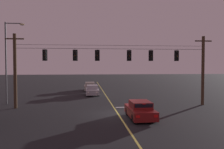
{
  "coord_description": "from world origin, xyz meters",
  "views": [
    {
      "loc": [
        -2.75,
        -20.37,
        4.21
      ],
      "look_at": [
        0.0,
        4.6,
        3.24
      ],
      "focal_mm": 38.03,
      "sensor_mm": 36.0,
      "label": 1
    }
  ],
  "objects_px": {
    "traffic_light_centre": "(97,55)",
    "traffic_light_left_inner": "(75,55)",
    "traffic_light_rightmost": "(151,55)",
    "traffic_light_leftmost": "(45,55)",
    "car_waiting_near_lane": "(140,110)",
    "car_oncoming_lead": "(92,90)",
    "street_lamp_corner": "(9,56)",
    "traffic_light_far_right": "(177,56)",
    "traffic_light_right_inner": "(129,55)",
    "car_oncoming_trailing": "(90,87)"
  },
  "relations": [
    {
      "from": "street_lamp_corner",
      "to": "traffic_light_leftmost",
      "type": "bearing_deg",
      "value": -32.98
    },
    {
      "from": "traffic_light_left_inner",
      "to": "traffic_light_right_inner",
      "type": "distance_m",
      "value": 5.5
    },
    {
      "from": "traffic_light_far_right",
      "to": "car_oncoming_trailing",
      "type": "xyz_separation_m",
      "value": [
        -8.85,
        15.78,
        -4.58
      ]
    },
    {
      "from": "traffic_light_centre",
      "to": "street_lamp_corner",
      "type": "distance_m",
      "value": 9.85
    },
    {
      "from": "traffic_light_leftmost",
      "to": "car_waiting_near_lane",
      "type": "xyz_separation_m",
      "value": [
        8.31,
        -5.63,
        -4.58
      ]
    },
    {
      "from": "traffic_light_far_right",
      "to": "car_oncoming_trailing",
      "type": "relative_size",
      "value": 0.28
    },
    {
      "from": "traffic_light_left_inner",
      "to": "traffic_light_leftmost",
      "type": "bearing_deg",
      "value": 180.0
    },
    {
      "from": "traffic_light_centre",
      "to": "car_waiting_near_lane",
      "type": "relative_size",
      "value": 0.28
    },
    {
      "from": "traffic_light_far_right",
      "to": "car_waiting_near_lane",
      "type": "distance_m",
      "value": 8.95
    },
    {
      "from": "traffic_light_centre",
      "to": "traffic_light_rightmost",
      "type": "distance_m",
      "value": 5.58
    },
    {
      "from": "car_oncoming_lead",
      "to": "traffic_light_centre",
      "type": "bearing_deg",
      "value": -88.38
    },
    {
      "from": "traffic_light_leftmost",
      "to": "street_lamp_corner",
      "type": "xyz_separation_m",
      "value": [
        -4.26,
        2.77,
        0.03
      ]
    },
    {
      "from": "traffic_light_leftmost",
      "to": "traffic_light_right_inner",
      "type": "distance_m",
      "value": 8.47
    },
    {
      "from": "traffic_light_rightmost",
      "to": "traffic_light_leftmost",
      "type": "bearing_deg",
      "value": 180.0
    },
    {
      "from": "traffic_light_leftmost",
      "to": "car_oncoming_lead",
      "type": "height_order",
      "value": "traffic_light_leftmost"
    },
    {
      "from": "traffic_light_centre",
      "to": "car_oncoming_trailing",
      "type": "height_order",
      "value": "traffic_light_centre"
    },
    {
      "from": "traffic_light_rightmost",
      "to": "car_oncoming_lead",
      "type": "relative_size",
      "value": 0.28
    },
    {
      "from": "traffic_light_left_inner",
      "to": "car_oncoming_lead",
      "type": "height_order",
      "value": "traffic_light_left_inner"
    },
    {
      "from": "traffic_light_right_inner",
      "to": "traffic_light_rightmost",
      "type": "height_order",
      "value": "same"
    },
    {
      "from": "traffic_light_centre",
      "to": "traffic_light_right_inner",
      "type": "bearing_deg",
      "value": 0.0
    },
    {
      "from": "car_oncoming_lead",
      "to": "traffic_light_right_inner",
      "type": "bearing_deg",
      "value": -70.05
    },
    {
      "from": "traffic_light_leftmost",
      "to": "traffic_light_centre",
      "type": "distance_m",
      "value": 5.19
    },
    {
      "from": "car_waiting_near_lane",
      "to": "street_lamp_corner",
      "type": "height_order",
      "value": "street_lamp_corner"
    },
    {
      "from": "traffic_light_left_inner",
      "to": "street_lamp_corner",
      "type": "xyz_separation_m",
      "value": [
        -7.24,
        2.77,
        0.03
      ]
    },
    {
      "from": "traffic_light_centre",
      "to": "street_lamp_corner",
      "type": "height_order",
      "value": "street_lamp_corner"
    },
    {
      "from": "traffic_light_centre",
      "to": "traffic_light_rightmost",
      "type": "xyz_separation_m",
      "value": [
        5.58,
        0.0,
        0.0
      ]
    },
    {
      "from": "traffic_light_far_right",
      "to": "traffic_light_rightmost",
      "type": "bearing_deg",
      "value": 180.0
    },
    {
      "from": "traffic_light_left_inner",
      "to": "car_oncoming_trailing",
      "type": "height_order",
      "value": "traffic_light_left_inner"
    },
    {
      "from": "traffic_light_leftmost",
      "to": "car_waiting_near_lane",
      "type": "bearing_deg",
      "value": -34.13
    },
    {
      "from": "traffic_light_leftmost",
      "to": "car_waiting_near_lane",
      "type": "distance_m",
      "value": 11.03
    },
    {
      "from": "traffic_light_far_right",
      "to": "car_oncoming_lead",
      "type": "xyz_separation_m",
      "value": [
        -8.62,
        9.8,
        -4.58
      ]
    },
    {
      "from": "car_oncoming_trailing",
      "to": "street_lamp_corner",
      "type": "height_order",
      "value": "street_lamp_corner"
    },
    {
      "from": "traffic_light_leftmost",
      "to": "traffic_light_left_inner",
      "type": "xyz_separation_m",
      "value": [
        2.97,
        0.0,
        0.0
      ]
    },
    {
      "from": "car_oncoming_trailing",
      "to": "car_oncoming_lead",
      "type": "bearing_deg",
      "value": -87.81
    },
    {
      "from": "car_oncoming_lead",
      "to": "car_oncoming_trailing",
      "type": "distance_m",
      "value": 5.99
    },
    {
      "from": "traffic_light_rightmost",
      "to": "car_oncoming_lead",
      "type": "xyz_separation_m",
      "value": [
        -5.85,
        9.8,
        -4.58
      ]
    },
    {
      "from": "car_oncoming_lead",
      "to": "traffic_light_leftmost",
      "type": "bearing_deg",
      "value": -116.64
    },
    {
      "from": "traffic_light_leftmost",
      "to": "traffic_light_right_inner",
      "type": "xyz_separation_m",
      "value": [
        8.47,
        0.0,
        0.0
      ]
    },
    {
      "from": "traffic_light_leftmost",
      "to": "car_oncoming_trailing",
      "type": "xyz_separation_m",
      "value": [
        4.69,
        15.78,
        -4.58
      ]
    },
    {
      "from": "traffic_light_left_inner",
      "to": "car_oncoming_trailing",
      "type": "xyz_separation_m",
      "value": [
        1.71,
        15.78,
        -4.58
      ]
    },
    {
      "from": "traffic_light_rightmost",
      "to": "car_oncoming_lead",
      "type": "distance_m",
      "value": 12.3
    },
    {
      "from": "traffic_light_leftmost",
      "to": "street_lamp_corner",
      "type": "relative_size",
      "value": 0.14
    },
    {
      "from": "car_oncoming_lead",
      "to": "car_oncoming_trailing",
      "type": "xyz_separation_m",
      "value": [
        -0.23,
        5.98,
        0.0
      ]
    },
    {
      "from": "traffic_light_rightmost",
      "to": "street_lamp_corner",
      "type": "xyz_separation_m",
      "value": [
        -15.03,
        2.77,
        0.03
      ]
    },
    {
      "from": "traffic_light_far_right",
      "to": "traffic_light_leftmost",
      "type": "bearing_deg",
      "value": 180.0
    },
    {
      "from": "traffic_light_right_inner",
      "to": "car_oncoming_lead",
      "type": "xyz_separation_m",
      "value": [
        -3.56,
        9.8,
        -4.58
      ]
    },
    {
      "from": "traffic_light_centre",
      "to": "traffic_light_left_inner",
      "type": "bearing_deg",
      "value": 180.0
    },
    {
      "from": "traffic_light_rightmost",
      "to": "car_waiting_near_lane",
      "type": "xyz_separation_m",
      "value": [
        -2.46,
        -5.63,
        -4.58
      ]
    },
    {
      "from": "car_waiting_near_lane",
      "to": "car_oncoming_lead",
      "type": "xyz_separation_m",
      "value": [
        -3.39,
        15.43,
        -0.0
      ]
    },
    {
      "from": "traffic_light_left_inner",
      "to": "car_waiting_near_lane",
      "type": "distance_m",
      "value": 9.01
    }
  ]
}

